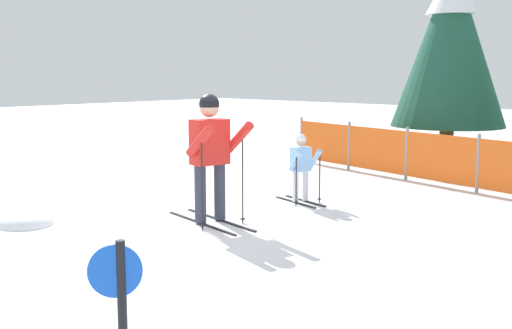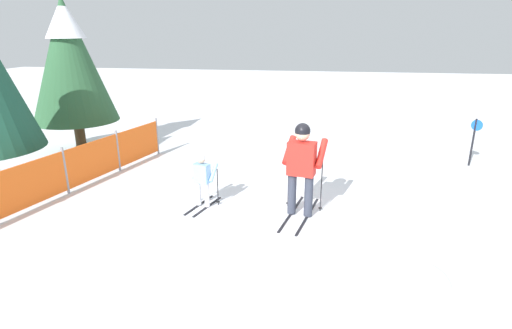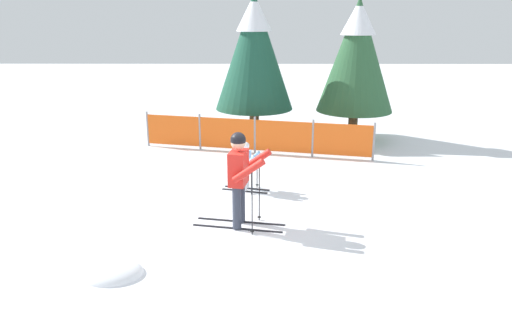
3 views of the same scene
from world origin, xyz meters
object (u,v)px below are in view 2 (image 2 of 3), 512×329
(conifer_far, at_px, (69,58))
(skier_child, at_px, (202,176))
(trail_marker, at_px, (474,137))
(safety_fence, at_px, (65,171))
(skier_adult, at_px, (302,161))

(conifer_far, bearing_deg, skier_child, -124.37)
(conifer_far, height_order, trail_marker, conifer_far)
(conifer_far, distance_m, trail_marker, 10.96)
(safety_fence, distance_m, trail_marker, 9.85)
(skier_adult, xyz_separation_m, skier_child, (0.06, 1.94, -0.43))
(skier_child, height_order, trail_marker, trail_marker)
(skier_child, height_order, safety_fence, skier_child)
(skier_child, bearing_deg, conifer_far, 70.56)
(skier_adult, bearing_deg, trail_marker, -37.43)
(skier_child, relative_size, conifer_far, 0.26)
(skier_child, xyz_separation_m, safety_fence, (0.16, 3.09, -0.13))
(conifer_far, relative_size, trail_marker, 3.44)
(conifer_far, bearing_deg, trail_marker, -87.63)
(safety_fence, xyz_separation_m, conifer_far, (3.03, 1.58, 2.13))
(skier_child, bearing_deg, skier_adult, -76.97)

